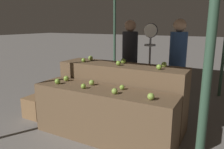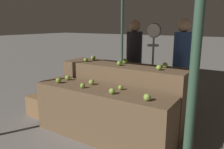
# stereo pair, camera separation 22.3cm
# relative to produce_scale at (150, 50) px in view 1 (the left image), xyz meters

# --- Properties ---
(ground_plane) EXTENTS (60.00, 60.00, 0.00)m
(ground_plane) POSITION_rel_produce_scale_xyz_m (-0.25, -1.27, -1.21)
(ground_plane) COLOR slate
(display_counter_front) EXTENTS (2.12, 0.55, 0.77)m
(display_counter_front) POSITION_rel_produce_scale_xyz_m (-0.25, -1.27, -0.83)
(display_counter_front) COLOR brown
(display_counter_front) RESTS_ON ground_plane
(display_counter_back) EXTENTS (2.12, 0.55, 1.02)m
(display_counter_back) POSITION_rel_produce_scale_xyz_m (-0.25, -0.67, -0.70)
(display_counter_back) COLOR brown
(display_counter_back) RESTS_ON ground_plane
(apple_front_0) EXTENTS (0.09, 0.09, 0.09)m
(apple_front_0) POSITION_rel_produce_scale_xyz_m (-0.99, -1.37, -0.40)
(apple_front_0) COLOR #7AA338
(apple_front_0) RESTS_ON display_counter_front
(apple_front_1) EXTENTS (0.07, 0.07, 0.07)m
(apple_front_1) POSITION_rel_produce_scale_xyz_m (-0.50, -1.38, -0.41)
(apple_front_1) COLOR #84AD3D
(apple_front_1) RESTS_ON display_counter_front
(apple_front_2) EXTENTS (0.08, 0.08, 0.08)m
(apple_front_2) POSITION_rel_produce_scale_xyz_m (0.01, -1.39, -0.40)
(apple_front_2) COLOR #8EB247
(apple_front_2) RESTS_ON display_counter_front
(apple_front_3) EXTENTS (0.09, 0.09, 0.09)m
(apple_front_3) POSITION_rel_produce_scale_xyz_m (0.50, -1.38, -0.40)
(apple_front_3) COLOR #8EB247
(apple_front_3) RESTS_ON display_counter_front
(apple_front_4) EXTENTS (0.09, 0.09, 0.09)m
(apple_front_4) POSITION_rel_produce_scale_xyz_m (-0.99, -1.17, -0.40)
(apple_front_4) COLOR #84AD3D
(apple_front_4) RESTS_ON display_counter_front
(apple_front_5) EXTENTS (0.08, 0.08, 0.08)m
(apple_front_5) POSITION_rel_produce_scale_xyz_m (-0.49, -1.17, -0.40)
(apple_front_5) COLOR #8EB247
(apple_front_5) RESTS_ON display_counter_front
(apple_front_6) EXTENTS (0.07, 0.07, 0.07)m
(apple_front_6) POSITION_rel_produce_scale_xyz_m (0.01, -1.16, -0.41)
(apple_front_6) COLOR #84AD3D
(apple_front_6) RESTS_ON display_counter_front
(apple_back_0) EXTENTS (0.07, 0.07, 0.07)m
(apple_back_0) POSITION_rel_produce_scale_xyz_m (-0.92, -0.78, -0.15)
(apple_back_0) COLOR #7AA338
(apple_back_0) RESTS_ON display_counter_back
(apple_back_1) EXTENTS (0.08, 0.08, 0.08)m
(apple_back_1) POSITION_rel_produce_scale_xyz_m (-0.25, -0.77, -0.15)
(apple_back_1) COLOR #7AA338
(apple_back_1) RESTS_ON display_counter_back
(apple_back_2) EXTENTS (0.08, 0.08, 0.08)m
(apple_back_2) POSITION_rel_produce_scale_xyz_m (0.41, -0.78, -0.15)
(apple_back_2) COLOR #84AD3D
(apple_back_2) RESTS_ON display_counter_back
(apple_back_3) EXTENTS (0.08, 0.08, 0.08)m
(apple_back_3) POSITION_rel_produce_scale_xyz_m (-0.92, -0.57, -0.14)
(apple_back_3) COLOR #8EB247
(apple_back_3) RESTS_ON display_counter_back
(apple_back_4) EXTENTS (0.09, 0.09, 0.09)m
(apple_back_4) POSITION_rel_produce_scale_xyz_m (-0.26, -0.57, -0.14)
(apple_back_4) COLOR #7AA338
(apple_back_4) RESTS_ON display_counter_back
(apple_back_5) EXTENTS (0.08, 0.08, 0.08)m
(apple_back_5) POSITION_rel_produce_scale_xyz_m (0.42, -0.55, -0.14)
(apple_back_5) COLOR #8EB247
(apple_back_5) RESTS_ON display_counter_back
(produce_scale) EXTENTS (0.26, 0.20, 1.68)m
(produce_scale) POSITION_rel_produce_scale_xyz_m (0.00, 0.00, 0.00)
(produce_scale) COLOR #99999E
(produce_scale) RESTS_ON ground_plane
(person_vendor_at_scale) EXTENTS (0.40, 0.40, 1.76)m
(person_vendor_at_scale) POSITION_rel_produce_scale_xyz_m (0.45, 0.25, -0.17)
(person_vendor_at_scale) COLOR #2D2D38
(person_vendor_at_scale) RESTS_ON ground_plane
(person_customer_left) EXTENTS (0.33, 0.33, 1.75)m
(person_customer_left) POSITION_rel_produce_scale_xyz_m (-0.53, 0.30, -0.18)
(person_customer_left) COLOR #2D2D38
(person_customer_left) RESTS_ON ground_plane
(wooden_crate_side) EXTENTS (0.37, 0.37, 0.37)m
(wooden_crate_side) POSITION_rel_produce_scale_xyz_m (-1.73, -1.17, -1.02)
(wooden_crate_side) COLOR olive
(wooden_crate_side) RESTS_ON ground_plane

